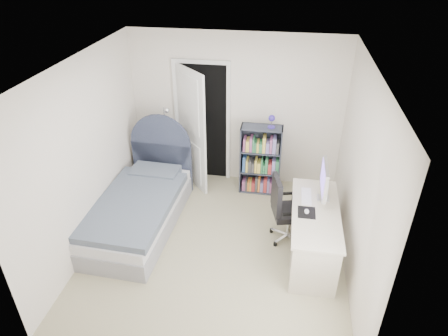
% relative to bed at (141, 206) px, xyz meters
% --- Properties ---
extents(room_shell, '(3.50, 3.70, 2.60)m').
position_rel_bed_xyz_m(room_shell, '(1.18, -0.31, 0.95)').
color(room_shell, gray).
rests_on(room_shell, ground).
extents(door, '(0.92, 0.62, 2.06)m').
position_rel_bed_xyz_m(door, '(0.55, 1.28, 0.74)').
color(door, black).
rests_on(door, ground).
extents(bed, '(1.10, 2.19, 1.32)m').
position_rel_bed_xyz_m(bed, '(0.00, 0.00, 0.00)').
color(bed, gray).
rests_on(bed, ground).
extents(nightstand, '(0.42, 0.42, 0.61)m').
position_rel_bed_xyz_m(nightstand, '(-0.28, 1.28, 0.10)').
color(nightstand, '#DAC286').
rests_on(nightstand, ground).
extents(floor_lamp, '(0.20, 0.20, 1.41)m').
position_rel_bed_xyz_m(floor_lamp, '(0.12, 1.08, 0.28)').
color(floor_lamp, silver).
rests_on(floor_lamp, ground).
extents(bookcase, '(0.65, 0.28, 1.38)m').
position_rel_bed_xyz_m(bookcase, '(1.64, 1.14, 0.23)').
color(bookcase, '#323745').
rests_on(bookcase, ground).
extents(desk, '(0.59, 1.48, 1.22)m').
position_rel_bed_xyz_m(desk, '(2.45, -0.29, 0.10)').
color(desk, beige).
rests_on(desk, ground).
extents(office_chair, '(0.54, 0.56, 0.99)m').
position_rel_bed_xyz_m(office_chair, '(2.05, -0.03, 0.25)').
color(office_chair, silver).
rests_on(office_chair, ground).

